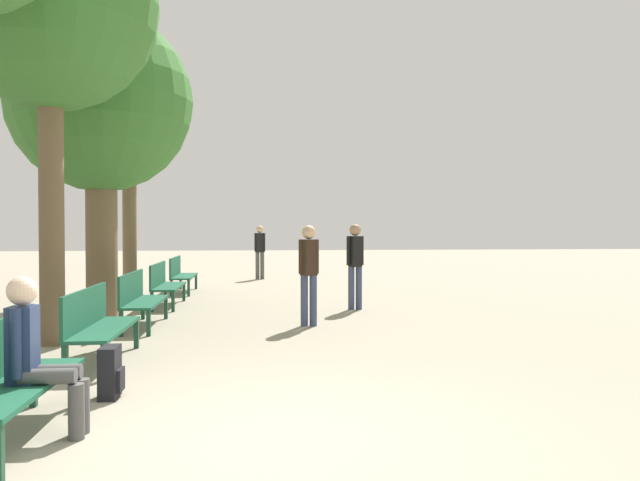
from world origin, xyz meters
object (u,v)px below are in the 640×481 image
Objects in this scene: bench_row_1 at (96,321)px; pedestrian_mid at (260,249)px; tree_row_1 at (50,6)px; tree_row_3 at (129,104)px; bench_row_3 at (164,282)px; backpack at (110,373)px; bench_row_2 at (139,296)px; tree_row_2 at (101,105)px; bench_row_4 at (180,272)px; pedestrian_near at (355,261)px; bench_row_0 at (5,374)px; pedestrian_far at (309,268)px; person_seated at (38,352)px.

pedestrian_mid is (1.99, 12.02, 0.46)m from bench_row_1.
tree_row_3 is (0.00, 5.26, -0.30)m from tree_row_1.
backpack is at bearing -85.68° from bench_row_3.
tree_row_2 is (-0.91, 1.32, 3.35)m from bench_row_2.
pedestrian_near is (3.85, -3.61, 0.46)m from bench_row_4.
bench_row_1 and bench_row_2 have the same top height.
tree_row_2 is at bearing 97.65° from bench_row_0.
tree_row_1 is at bearing -90.00° from tree_row_2.
pedestrian_near is at bearing 5.82° from tree_row_2.
bench_row_0 is 10.06m from tree_row_3.
pedestrian_mid is at bearing 82.29° from bench_row_0.
bench_row_4 is 1.10× the size of pedestrian_mid.
backpack is 0.30× the size of pedestrian_far.
tree_row_2 is 11.30× the size of backpack.
bench_row_0 is 1.10× the size of pedestrian_mid.
pedestrian_near reaches higher than bench_row_0.
pedestrian_far is at bearing 19.34° from tree_row_1.
bench_row_2 is at bearing -55.60° from tree_row_2.
tree_row_2 is at bearing 158.10° from pedestrian_far.
bench_row_0 is 0.33× the size of tree_row_2.
tree_row_3 is at bearing 129.26° from bench_row_3.
pedestrian_near is (3.61, 7.21, 0.31)m from person_seated.
bench_row_1 is 4.45m from tree_row_1.
pedestrian_mid is at bearing 74.91° from tree_row_1.
pedestrian_mid is (2.90, 7.99, -2.89)m from tree_row_2.
bench_row_1 and bench_row_3 have the same top height.
pedestrian_mid is (1.99, 6.60, 0.46)m from bench_row_3.
bench_row_4 is 1.49× the size of person_seated.
pedestrian_near is at bearing 49.57° from bench_row_1.
bench_row_3 is at bearing 166.79° from pedestrian_near.
tree_row_3 reaches higher than pedestrian_far.
tree_row_2 is at bearing 102.66° from bench_row_1.
backpack is 0.29× the size of pedestrian_mid.
bench_row_2 is 9.54m from pedestrian_mid.
bench_row_4 is at bearing -117.13° from pedestrian_mid.
bench_row_2 is 1.49× the size of person_seated.
pedestrian_far is at bearing -21.90° from tree_row_2.
tree_row_1 reaches higher than pedestrian_far.
bench_row_4 is 6.24m from pedestrian_far.
bench_row_1 is at bearing 95.06° from person_seated.
bench_row_3 and bench_row_4 have the same top height.
tree_row_1 is (-0.91, -1.44, 4.17)m from bench_row_2.
person_seated is at bearing -116.61° from pedestrian_near.
bench_row_2 is (0.00, 5.42, 0.00)m from bench_row_0.
tree_row_2 is 4.91m from pedestrian_far.
pedestrian_near reaches higher than person_seated.
tree_row_3 is 10.00m from person_seated.
bench_row_1 is 1.70m from backpack.
tree_row_1 is 2.88m from tree_row_2.
bench_row_4 is 4.40m from pedestrian_mid.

